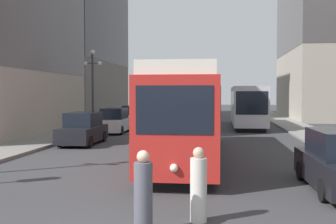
% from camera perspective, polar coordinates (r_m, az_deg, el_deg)
% --- Properties ---
extents(sidewalk_left, '(2.76, 120.00, 0.15)m').
position_cam_1_polar(sidewalk_left, '(48.23, -5.26, -0.80)').
color(sidewalk_left, gray).
rests_on(sidewalk_left, ground).
extents(sidewalk_right, '(2.76, 120.00, 0.15)m').
position_cam_1_polar(sidewalk_right, '(47.47, 14.88, -0.93)').
color(sidewalk_right, gray).
rests_on(sidewalk_right, ground).
extents(streetcar, '(2.77, 14.38, 3.89)m').
position_cam_1_polar(streetcar, '(18.85, 3.08, 0.10)').
color(streetcar, black).
rests_on(streetcar, ground).
extents(transit_bus, '(2.62, 11.73, 3.45)m').
position_cam_1_polar(transit_bus, '(36.57, 10.78, 1.02)').
color(transit_bus, black).
rests_on(transit_bus, ground).
extents(parked_car_left_near, '(1.96, 4.50, 1.82)m').
position_cam_1_polar(parked_car_left_near, '(30.94, -7.36, -1.28)').
color(parked_car_left_near, black).
rests_on(parked_car_left_near, ground).
extents(parked_car_left_mid, '(1.92, 4.32, 1.82)m').
position_cam_1_polar(parked_car_left_mid, '(24.27, -11.56, -2.37)').
color(parked_car_left_mid, black).
rests_on(parked_car_left_mid, ground).
extents(parked_car_left_far, '(2.00, 4.39, 1.82)m').
position_cam_1_polar(parked_car_left_far, '(37.29, -4.80, -0.61)').
color(parked_car_left_far, black).
rests_on(parked_car_left_far, ground).
extents(pedestrian_crossing_near, '(0.38, 0.38, 1.71)m').
position_cam_1_polar(pedestrian_crossing_near, '(9.60, 4.20, -10.21)').
color(pedestrian_crossing_near, beige).
rests_on(pedestrian_crossing_near, ground).
extents(pedestrian_crossing_far, '(0.39, 0.39, 1.74)m').
position_cam_1_polar(pedestrian_crossing_far, '(8.80, -3.41, -11.26)').
color(pedestrian_crossing_far, '#4C4C56').
rests_on(pedestrian_crossing_far, ground).
extents(lamp_post_left_far, '(1.41, 0.36, 6.05)m').
position_cam_1_polar(lamp_post_left_far, '(32.26, -10.27, 4.62)').
color(lamp_post_left_far, '#333338').
rests_on(lamp_post_left_far, sidewalk_left).
extents(building_left_midblock, '(15.91, 17.53, 25.12)m').
position_cam_1_polar(building_left_midblock, '(49.08, -16.84, 14.26)').
color(building_left_midblock, slate).
rests_on(building_left_midblock, ground).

